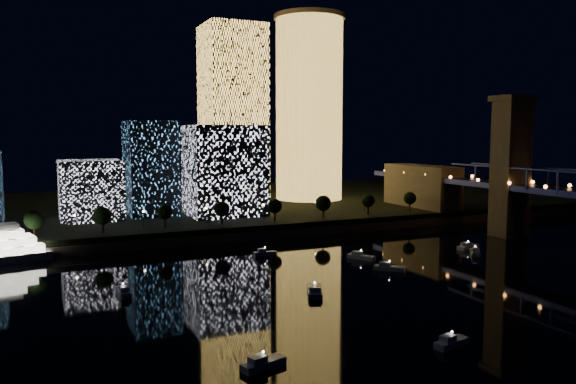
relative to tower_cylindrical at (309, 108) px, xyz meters
name	(u,v)px	position (x,y,z in m)	size (l,w,h in m)	color
ground	(463,293)	(-32.95, -146.37, -49.04)	(520.00, 520.00, 0.00)	black
far_bank	(236,204)	(-32.95, 13.63, -46.54)	(420.00, 160.00, 5.00)	black
seawall	(306,231)	(-32.95, -64.37, -47.54)	(420.00, 6.00, 3.00)	#6B5E4C
tower_cylindrical	(309,108)	(0.00, 0.00, 0.00)	(34.00, 34.00, 87.83)	#EDB34C
tower_rectangular	(233,118)	(-44.32, -16.16, -5.54)	(24.20, 24.20, 76.99)	#EDB34C
midrise_blocks	(146,175)	(-83.51, -28.14, -28.15)	(111.08, 37.67, 36.59)	white
motorboats	(416,276)	(-35.08, -131.56, -48.22)	(126.76, 84.34, 2.78)	silver
esplanade_trees	(195,211)	(-72.66, -58.37, -38.57)	(165.96, 6.79, 8.90)	black
street_lamps	(206,212)	(-66.95, -52.37, -40.02)	(132.70, 0.70, 5.65)	black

